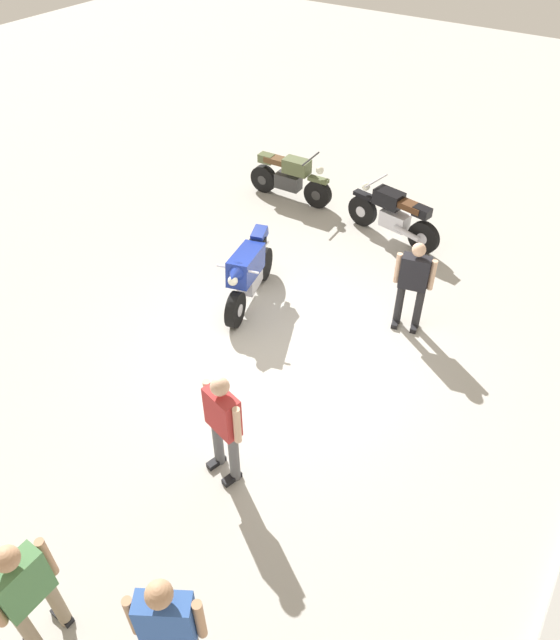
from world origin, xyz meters
name	(u,v)px	position (x,y,z in m)	size (l,w,h in m)	color
ground_plane	(287,350)	(0.00, 0.00, 0.00)	(40.00, 40.00, 0.00)	#ADAAA3
motorcycle_black_cruiser	(394,215)	(-3.86, -0.03, 0.52)	(0.78, 2.08, 1.09)	black
motorcycle_blue_sportbike	(248,272)	(-0.72, -1.24, 0.59)	(1.93, 0.86, 1.14)	black
motorcycle_olive_vintage	(290,178)	(-4.10, -2.57, 0.49)	(0.70, 1.96, 1.07)	black
person_in_blue_shirt	(169,627)	(4.39, 1.60, 1.02)	(0.50, 0.62, 1.76)	#59595B
person_in_black_shirt	(413,281)	(-1.60, 1.30, 0.89)	(0.38, 0.63, 1.58)	#262628
person_in_green_shirt	(27,591)	(4.87, 0.29, 0.98)	(0.66, 0.31, 1.71)	gray
person_in_red_shirt	(223,422)	(2.28, 0.56, 0.95)	(0.41, 0.65, 1.67)	#59595B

